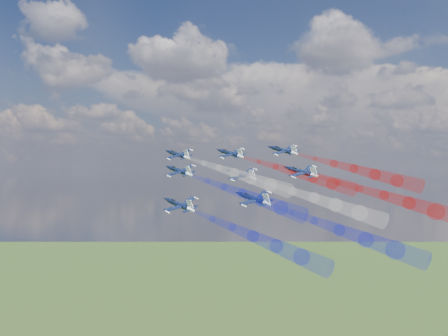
% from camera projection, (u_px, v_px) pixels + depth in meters
% --- Properties ---
extents(jet_lead, '(14.98, 13.28, 8.79)m').
position_uv_depth(jet_lead, '(178.00, 155.00, 154.96)').
color(jet_lead, black).
extents(trail_lead, '(37.01, 16.60, 13.72)m').
position_uv_depth(trail_lead, '(235.00, 173.00, 138.62)').
color(trail_lead, white).
extents(jet_inner_left, '(14.98, 13.28, 8.79)m').
position_uv_depth(jet_inner_left, '(179.00, 171.00, 141.77)').
color(jet_inner_left, black).
extents(trail_inner_left, '(37.01, 16.60, 13.72)m').
position_uv_depth(trail_inner_left, '(242.00, 193.00, 125.43)').
color(trail_inner_left, '#1821D2').
extents(jet_inner_right, '(14.98, 13.28, 8.79)m').
position_uv_depth(jet_inner_right, '(230.00, 153.00, 154.34)').
color(jet_inner_right, black).
extents(trail_inner_right, '(37.01, 16.60, 13.72)m').
position_uv_depth(trail_inner_right, '(294.00, 172.00, 137.99)').
color(trail_inner_right, red).
extents(jet_outer_left, '(14.98, 13.28, 8.79)m').
position_uv_depth(jet_outer_left, '(180.00, 205.00, 122.94)').
color(jet_outer_left, black).
extents(trail_outer_left, '(37.01, 16.60, 13.72)m').
position_uv_depth(trail_outer_left, '(253.00, 236.00, 106.60)').
color(trail_outer_left, '#1821D2').
extents(jet_center_third, '(14.98, 13.28, 8.79)m').
position_uv_depth(jet_center_third, '(241.00, 175.00, 139.55)').
color(jet_center_third, black).
extents(trail_center_third, '(37.01, 16.60, 13.72)m').
position_uv_depth(trail_center_third, '(314.00, 198.00, 123.20)').
color(trail_center_third, white).
extents(jet_outer_right, '(14.98, 13.28, 8.79)m').
position_uv_depth(jet_outer_right, '(283.00, 150.00, 152.39)').
color(jet_outer_right, black).
extents(trail_outer_right, '(37.01, 16.60, 13.72)m').
position_uv_depth(trail_outer_right, '(354.00, 169.00, 136.04)').
color(trail_outer_right, red).
extents(jet_rear_left, '(14.98, 13.28, 8.79)m').
position_uv_depth(jet_rear_left, '(254.00, 199.00, 122.39)').
color(jet_rear_left, black).
extents(trail_rear_left, '(37.01, 16.60, 13.72)m').
position_uv_depth(trail_rear_left, '(339.00, 230.00, 106.04)').
color(trail_rear_left, '#1821D2').
extents(jet_rear_right, '(14.98, 13.28, 8.79)m').
position_uv_depth(jet_rear_right, '(301.00, 172.00, 135.70)').
color(jet_rear_right, black).
extents(trail_rear_right, '(37.01, 16.60, 13.72)m').
position_uv_depth(trail_rear_right, '(384.00, 195.00, 119.35)').
color(trail_rear_right, red).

